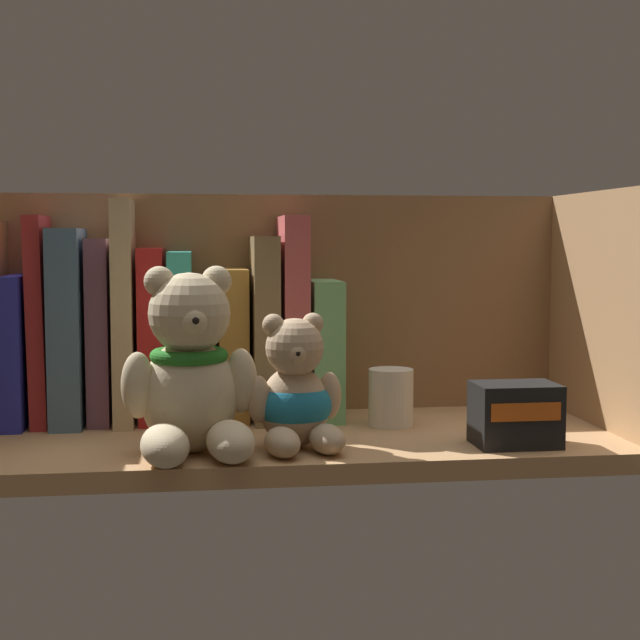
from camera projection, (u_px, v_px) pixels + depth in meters
shelf_board at (288, 444)px, 97.19cm from camera, size 67.38×27.05×2.00cm
shelf_back_panel at (276, 312)px, 110.06cm from camera, size 69.78×1.20×27.50cm
shelf_side_panel_right at (605, 318)px, 100.79cm from camera, size 1.60×29.45×27.50cm
book_1 at (20, 349)px, 102.98cm from camera, size 2.23×13.86×16.40cm
book_2 at (43, 320)px, 103.04cm from camera, size 2.12×11.70×22.84cm
book_3 at (71, 326)px, 103.51cm from camera, size 3.35×14.22×21.45cm
book_4 at (101, 330)px, 104.00cm from camera, size 2.37×11.25×20.36cm
book_5 at (126, 311)px, 104.19cm from camera, size 2.15×13.73×24.57cm
book_6 at (152, 334)px, 104.81cm from camera, size 2.78×11.46×19.32cm
book_7 at (181, 335)px, 105.25cm from camera, size 2.62×12.58×18.93cm
book_8 at (205, 351)px, 105.78cm from camera, size 1.99×12.71×15.32cm
book_9 at (232, 343)px, 106.13cm from camera, size 3.29×10.93×17.00cm
book_10 at (263, 327)px, 106.45cm from camera, size 2.81×14.69×20.61cm
book_11 at (291, 317)px, 106.79cm from camera, size 2.78×14.42×22.87cm
book_12 at (322, 347)px, 107.58cm from camera, size 3.46×13.58×15.67cm
teddy_bear_larger at (191, 375)px, 87.37cm from camera, size 13.16×13.59×17.78cm
teddy_bear_smaller at (295, 396)px, 90.17cm from camera, size 9.76×10.43×13.15cm
pillar_candle at (391, 397)px, 101.40cm from camera, size 4.88×4.88×6.25cm
small_product_box at (515, 414)px, 91.65cm from camera, size 8.10×5.97×6.18cm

